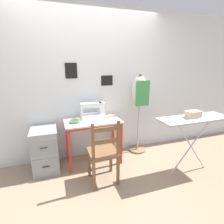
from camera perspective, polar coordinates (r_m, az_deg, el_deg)
name	(u,v)px	position (r m, az deg, el deg)	size (l,w,h in m)	color
ground_plane	(98,169)	(2.99, -4.73, -18.05)	(14.00, 14.00, 0.00)	gray
wall_back	(88,86)	(3.05, -7.84, 8.39)	(10.00, 0.06, 2.55)	silver
sewing_table	(93,127)	(2.90, -6.14, -5.04)	(0.91, 0.49, 0.75)	silver
sewing_machine	(94,111)	(2.94, -5.91, 0.31)	(0.41, 0.16, 0.29)	white
fabric_bowl	(75,121)	(2.80, -12.01, -3.01)	(0.17, 0.17, 0.04)	#56895B
scissors	(116,120)	(2.86, 1.35, -2.65)	(0.11, 0.10, 0.01)	silver
thread_spool_near_machine	(108,117)	(2.95, -1.23, -1.72)	(0.04, 0.04, 0.04)	orange
thread_spool_mid_table	(110,116)	(3.02, -0.74, -1.29)	(0.04, 0.04, 0.04)	yellow
wooden_chair	(103,153)	(2.49, -2.82, -13.18)	(0.40, 0.38, 0.95)	brown
filing_cabinet	(45,149)	(3.00, -20.91, -11.37)	(0.39, 0.51, 0.69)	#93999E
dress_form	(140,96)	(3.19, 8.98, 5.05)	(0.32, 0.32, 1.48)	#846647
ironing_board	(194,121)	(2.82, 25.31, -2.63)	(1.10, 0.36, 0.90)	#ADB2B7
storage_box	(193,114)	(2.79, 24.99, -0.65)	(0.22, 0.13, 0.10)	beige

